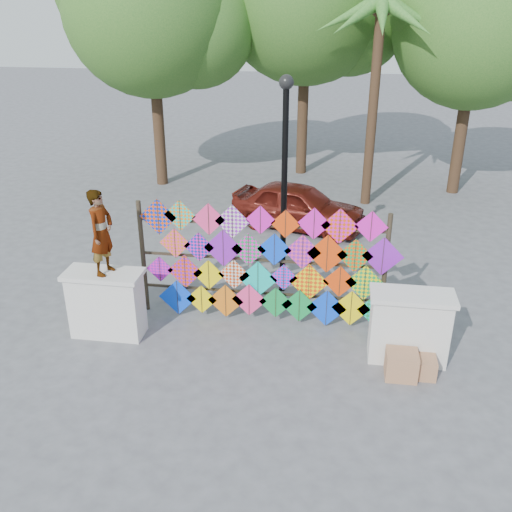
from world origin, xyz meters
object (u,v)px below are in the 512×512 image
Objects in this scene: sedan at (298,206)px; lamppost at (285,168)px; vendor_woman at (101,232)px; kite_rack at (267,265)px.

sedan is 0.81× the size of lamppost.
lamppost is (2.93, 2.20, 0.64)m from vendor_woman.
sedan is 4.23m from lamppost.
kite_rack is 1.11× the size of lamppost.
lamppost is (0.16, 1.28, 1.50)m from kite_rack.
kite_rack is 3.21× the size of vendor_woman.
lamppost reaches higher than kite_rack.
sedan is (2.96, 5.89, -1.44)m from vendor_woman.
kite_rack reaches higher than sedan.
vendor_woman is at bearing 169.42° from sedan.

